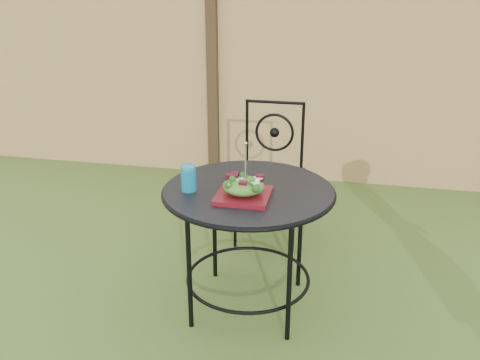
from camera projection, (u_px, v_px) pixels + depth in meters
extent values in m
plane|color=#2C4416|center=(349.00, 331.00, 2.87)|extent=(60.00, 60.00, 0.00)
cube|color=tan|center=(363.00, 83.00, 4.53)|extent=(8.00, 0.05, 1.80)
cube|color=black|center=(213.00, 73.00, 4.72)|extent=(0.09, 0.09, 1.90)
cylinder|color=black|center=(249.00, 190.00, 2.83)|extent=(0.90, 0.90, 0.02)
torus|color=black|center=(249.00, 191.00, 2.83)|extent=(0.92, 0.92, 0.02)
torus|color=black|center=(248.00, 277.00, 3.03)|extent=(0.70, 0.70, 0.02)
cylinder|color=black|center=(300.00, 234.00, 3.15)|extent=(0.03, 0.03, 0.71)
cylinder|color=black|center=(214.00, 225.00, 3.25)|extent=(0.03, 0.03, 0.71)
cylinder|color=black|center=(189.00, 270.00, 2.78)|extent=(0.03, 0.03, 0.71)
cylinder|color=black|center=(289.00, 281.00, 2.68)|extent=(0.03, 0.03, 0.71)
cube|color=black|center=(269.00, 178.00, 3.71)|extent=(0.46, 0.46, 0.03)
cylinder|color=black|center=(275.00, 102.00, 3.72)|extent=(0.42, 0.02, 0.02)
torus|color=black|center=(275.00, 133.00, 3.80)|extent=(0.28, 0.02, 0.28)
cylinder|color=black|center=(235.00, 218.00, 3.66)|extent=(0.02, 0.02, 0.44)
cylinder|color=black|center=(293.00, 223.00, 3.58)|extent=(0.02, 0.02, 0.44)
cylinder|color=black|center=(246.00, 195.00, 4.02)|extent=(0.02, 0.02, 0.44)
cylinder|color=black|center=(299.00, 200.00, 3.94)|extent=(0.02, 0.02, 0.44)
cylinder|color=black|center=(247.00, 134.00, 3.85)|extent=(0.02, 0.02, 0.50)
cylinder|color=black|center=(302.00, 137.00, 3.77)|extent=(0.02, 0.02, 0.50)
cube|color=#4E0B13|center=(243.00, 195.00, 2.72)|extent=(0.27, 0.27, 0.02)
ellipsoid|color=#235614|center=(243.00, 186.00, 2.70)|extent=(0.21, 0.21, 0.08)
cylinder|color=silver|center=(245.00, 162.00, 2.65)|extent=(0.01, 0.01, 0.18)
cylinder|color=#0E7AA8|center=(189.00, 178.00, 2.78)|extent=(0.08, 0.08, 0.14)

